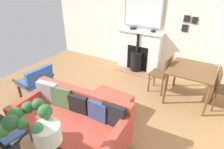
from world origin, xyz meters
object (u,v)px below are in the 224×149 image
at_px(book_stack, 13,136).
at_px(table_lamp_far_end, 48,135).
at_px(sofa, 72,123).
at_px(potted_plant, 28,129).
at_px(dining_table, 192,73).
at_px(mantel_bowl_far, 153,31).
at_px(dining_chair_near_fireplace, 163,72).
at_px(armchair_accent, 36,80).
at_px(dining_chair_by_back_wall, 222,86).
at_px(mantel_bowl_near, 133,28).
at_px(console_table, 22,148).
at_px(ottoman, 109,103).
at_px(fireplace, 139,53).

bearing_deg(book_stack, table_lamp_far_end, 90.44).
xyz_separation_m(sofa, potted_plant, (0.85, 0.29, 0.73)).
height_order(book_stack, dining_table, book_stack).
bearing_deg(mantel_bowl_far, dining_chair_near_fireplace, 35.57).
relative_size(armchair_accent, dining_chair_by_back_wall, 0.90).
height_order(table_lamp_far_end, dining_chair_by_back_wall, table_lamp_far_end).
distance_m(mantel_bowl_near, book_stack, 3.89).
relative_size(sofa, armchair_accent, 2.32).
xyz_separation_m(armchair_accent, console_table, (1.37, 1.48, 0.18)).
bearing_deg(sofa, dining_chair_by_back_wall, 138.22).
bearing_deg(dining_chair_by_back_wall, dining_chair_near_fireplace, -90.20).
height_order(sofa, ottoman, sofa).
height_order(console_table, dining_chair_near_fireplace, dining_chair_near_fireplace).
height_order(mantel_bowl_far, console_table, mantel_bowl_far).
relative_size(armchair_accent, dining_chair_near_fireplace, 0.89).
height_order(book_stack, dining_chair_by_back_wall, dining_chair_by_back_wall).
xyz_separation_m(fireplace, sofa, (2.99, 0.19, -0.14)).
xyz_separation_m(ottoman, potted_plant, (1.77, 0.16, 0.87)).
bearing_deg(console_table, mantel_bowl_far, 177.83).
distance_m(fireplace, console_table, 3.83).
relative_size(fireplace, ottoman, 1.56).
relative_size(mantel_bowl_far, dining_table, 0.13).
bearing_deg(table_lamp_far_end, dining_chair_by_back_wall, 155.08).
distance_m(table_lamp_far_end, dining_chair_near_fireplace, 3.06).
height_order(fireplace, dining_chair_by_back_wall, fireplace).
bearing_deg(dining_chair_near_fireplace, dining_chair_by_back_wall, 89.80).
relative_size(mantel_bowl_far, potted_plant, 0.20).
bearing_deg(console_table, sofa, -179.51).
xyz_separation_m(ottoman, console_table, (1.74, -0.12, 0.41)).
bearing_deg(table_lamp_far_end, sofa, -146.78).
relative_size(dining_table, dining_chair_near_fireplace, 1.06).
height_order(potted_plant, book_stack, potted_plant).
distance_m(console_table, dining_table, 3.29).
distance_m(armchair_accent, book_stack, 1.96).
bearing_deg(ottoman, book_stack, -8.02).
xyz_separation_m(fireplace, mantel_bowl_near, (-0.03, -0.23, 0.65)).
distance_m(ottoman, book_stack, 1.85).
xyz_separation_m(console_table, potted_plant, (0.02, 0.28, 0.46)).
distance_m(book_stack, dining_chair_near_fireplace, 3.14).
xyz_separation_m(mantel_bowl_near, table_lamp_far_end, (3.85, 0.96, -0.03)).
relative_size(ottoman, armchair_accent, 1.03).
bearing_deg(console_table, mantel_bowl_near, -173.64).
xyz_separation_m(book_stack, dining_chair_near_fireplace, (-3.00, 0.89, -0.25)).
xyz_separation_m(dining_table, dining_chair_by_back_wall, (0.01, 0.58, -0.13)).
relative_size(ottoman, console_table, 0.56).
height_order(sofa, dining_chair_near_fireplace, dining_chair_near_fireplace).
relative_size(sofa, book_stack, 6.61).
distance_m(mantel_bowl_near, potted_plant, 3.94).
bearing_deg(dining_chair_near_fireplace, table_lamp_far_end, -4.28).
bearing_deg(mantel_bowl_far, armchair_accent, -33.26).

